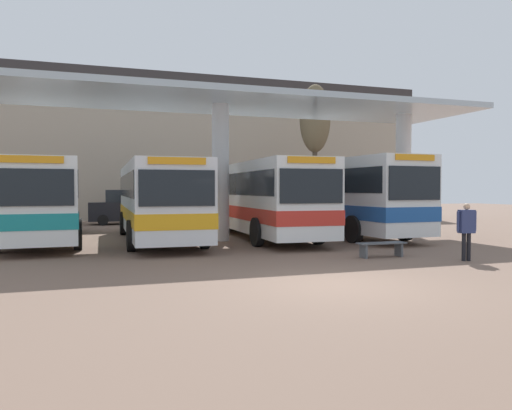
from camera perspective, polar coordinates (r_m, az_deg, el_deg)
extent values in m
plane|color=#755B4C|center=(11.28, 9.15, -9.00)|extent=(100.00, 100.00, 0.00)
cube|color=tan|center=(35.33, -10.35, 6.65)|extent=(40.00, 0.50, 10.21)
cube|color=#332D2D|center=(35.87, -10.38, 12.88)|extent=(40.00, 0.58, 2.40)
cylinder|color=silver|center=(20.46, -4.07, 3.70)|extent=(0.70, 0.70, 5.57)
cylinder|color=silver|center=(24.23, 16.47, 3.34)|extent=(0.70, 0.70, 5.57)
cube|color=#A8B7C1|center=(20.76, -4.09, 11.75)|extent=(22.56, 5.66, 0.24)
cube|color=white|center=(21.92, -23.21, 0.72)|extent=(2.87, 11.38, 2.79)
cube|color=black|center=(21.92, -23.23, 2.11)|extent=(2.89, 10.93, 0.89)
cube|color=teal|center=(21.94, -23.19, -0.91)|extent=(2.91, 11.42, 0.50)
cube|color=black|center=(16.24, -24.25, 1.85)|extent=(2.37, 0.12, 1.11)
cube|color=orange|center=(16.26, -24.29, 4.79)|extent=(1.80, 0.10, 0.22)
cylinder|color=black|center=(18.45, -19.72, -3.15)|extent=(0.31, 1.10, 1.10)
cylinder|color=black|center=(25.17, -25.75, -1.92)|extent=(0.31, 1.10, 1.10)
cylinder|color=black|center=(25.05, -19.87, -1.87)|extent=(0.31, 1.10, 1.10)
cube|color=silver|center=(20.94, -11.19, 0.74)|extent=(2.83, 11.27, 2.77)
cube|color=black|center=(20.93, -11.20, 2.18)|extent=(2.85, 10.83, 0.89)
cube|color=orange|center=(20.96, -11.18, -0.96)|extent=(2.87, 11.31, 0.50)
cube|color=black|center=(15.34, -8.98, 1.92)|extent=(2.32, 0.12, 1.11)
cube|color=orange|center=(15.37, -8.99, 5.02)|extent=(1.76, 0.10, 0.22)
cylinder|color=black|center=(17.44, -14.08, -3.43)|extent=(0.31, 1.08, 1.07)
cylinder|color=black|center=(17.75, -5.92, -3.29)|extent=(0.31, 1.08, 1.07)
cylinder|color=black|center=(23.97, -14.95, -2.02)|extent=(0.31, 1.08, 1.07)
cylinder|color=black|center=(24.20, -8.98, -1.94)|extent=(0.31, 1.08, 1.07)
cube|color=white|center=(22.10, 0.42, 0.97)|extent=(2.85, 11.71, 2.87)
cube|color=black|center=(22.10, 0.42, 2.38)|extent=(2.87, 11.24, 0.92)
cube|color=red|center=(22.12, 0.42, -0.71)|extent=(2.89, 11.75, 0.52)
cube|color=black|center=(16.60, 6.39, 2.16)|extent=(2.24, 0.14, 1.15)
cube|color=orange|center=(16.63, 6.40, 5.15)|extent=(1.70, 0.11, 0.22)
cylinder|color=black|center=(18.36, 0.12, -3.11)|extent=(0.32, 1.08, 1.07)
cylinder|color=black|center=(19.21, 7.08, -2.90)|extent=(0.32, 1.08, 1.07)
cylinder|color=black|center=(24.93, -4.42, -1.81)|extent=(0.32, 1.08, 1.07)
cylinder|color=black|center=(25.56, 0.91, -1.72)|extent=(0.32, 1.08, 1.07)
cube|color=white|center=(23.44, 9.14, 1.22)|extent=(2.83, 11.20, 3.04)
cube|color=black|center=(23.44, 9.15, 2.63)|extent=(2.85, 10.75, 0.97)
cube|color=#1E519E|center=(23.46, 9.13, -0.46)|extent=(2.87, 11.24, 0.55)
cube|color=black|center=(18.82, 17.71, 2.40)|extent=(2.23, 0.14, 1.22)
cube|color=orange|center=(18.85, 17.74, 5.21)|extent=(1.69, 0.11, 0.22)
cylinder|color=black|center=(19.93, 11.08, -2.73)|extent=(0.32, 1.10, 1.09)
cylinder|color=black|center=(21.30, 16.61, -2.48)|extent=(0.32, 1.10, 1.09)
cylinder|color=black|center=(25.66, 3.36, -1.69)|extent=(0.32, 1.10, 1.09)
cylinder|color=black|center=(26.74, 8.09, -1.56)|extent=(0.32, 1.10, 1.09)
cube|color=#4C5156|center=(15.98, 14.14, -4.24)|extent=(1.58, 0.44, 0.04)
cube|color=#4C5156|center=(15.67, 12.18, -5.19)|extent=(0.07, 0.37, 0.42)
cube|color=#4C5156|center=(16.36, 16.00, -4.93)|extent=(0.07, 0.37, 0.42)
cylinder|color=black|center=(15.92, 22.66, -4.46)|extent=(0.14, 0.14, 0.82)
cylinder|color=black|center=(16.01, 23.13, -4.43)|extent=(0.14, 0.14, 0.82)
cube|color=navy|center=(15.90, 22.93, -1.74)|extent=(0.48, 0.31, 0.69)
sphere|color=tan|center=(15.88, 22.95, -0.17)|extent=(0.19, 0.19, 0.19)
cylinder|color=navy|center=(15.76, 22.11, -1.74)|extent=(0.10, 0.10, 0.58)
cylinder|color=navy|center=(16.05, 23.73, -1.70)|extent=(0.10, 0.10, 0.58)
cylinder|color=#473A2B|center=(32.68, 6.74, 2.91)|extent=(0.32, 0.32, 5.48)
ellipsoid|color=brown|center=(32.99, 6.76, 9.79)|extent=(2.00, 2.00, 4.41)
cube|color=black|center=(31.13, -14.62, -0.70)|extent=(4.38, 1.86, 1.11)
cube|color=#1E2328|center=(31.10, -14.63, 1.00)|extent=(2.43, 1.65, 0.74)
cylinder|color=black|center=(32.08, -12.27, -1.44)|extent=(0.64, 0.24, 0.63)
cylinder|color=black|center=(30.38, -12.03, -1.61)|extent=(0.64, 0.24, 0.63)
cylinder|color=black|center=(31.98, -17.07, -1.48)|extent=(0.64, 0.24, 0.63)
cylinder|color=black|center=(30.28, -17.09, -1.67)|extent=(0.64, 0.24, 0.63)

